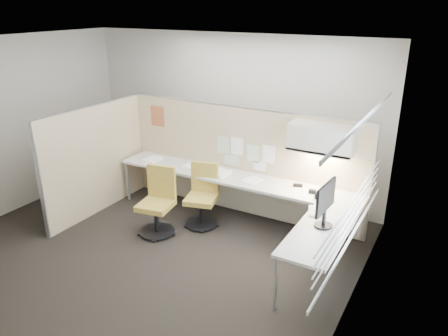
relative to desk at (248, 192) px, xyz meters
The scene contains 25 objects.
floor 1.58m from the desk, 129.58° to the right, with size 5.50×4.50×0.01m, color black.
ceiling 2.64m from the desk, 129.58° to the right, with size 5.50×4.50×0.01m, color white.
wall_back 1.66m from the desk, 129.62° to the left, with size 5.50×0.02×2.80m, color beige.
wall_left 3.93m from the desk, 162.99° to the right, with size 0.02×4.50×2.80m, color beige.
wall_right 2.28m from the desk, 31.75° to the right, with size 0.02×4.50×2.80m, color beige.
window_pane 2.32m from the desk, 32.11° to the right, with size 0.01×2.80×1.30m, color #9CABB5.
partition_back 0.67m from the desk, 128.75° to the left, with size 4.10×0.06×1.75m, color tan.
partition_left 2.52m from the desk, 165.56° to the right, with size 0.06×2.20×1.75m, color tan.
desk is the anchor object (origin of this frame).
overhead_bin 1.35m from the desk, 15.24° to the left, with size 0.90×0.36×0.38m, color beige.
task_light_strip 1.22m from the desk, 15.24° to the left, with size 0.60×0.06×0.02m, color #FFEABF.
pinned_papers 0.69m from the desk, 124.37° to the left, with size 1.01×0.00×0.47m.
poster 2.19m from the desk, 167.47° to the left, with size 0.28×0.00×0.35m, color orange.
chair_left 1.36m from the desk, 145.47° to the right, with size 0.54×0.56×1.00m.
chair_right 0.73m from the desk, 161.40° to the right, with size 0.55×0.56×0.96m.
monitor 1.62m from the desk, 28.51° to the right, with size 0.22×0.54×0.56m.
phone 1.15m from the desk, ahead, with size 0.24×0.22×0.12m.
stapler 0.74m from the desk, 20.06° to the left, with size 0.14×0.04×0.05m, color black.
tape_dispenser 0.96m from the desk, ahead, with size 0.10×0.06×0.06m, color black.
coat_hook 2.93m from the desk, 153.06° to the right, with size 0.18×0.45×1.35m.
paper_stack_0 1.91m from the desk, behind, with size 0.23×0.30×0.03m, color white.
paper_stack_1 1.18m from the desk, 168.95° to the left, with size 0.23×0.30×0.02m, color white.
paper_stack_2 0.57m from the desk, 169.28° to the left, with size 0.23×0.30×0.05m, color white.
paper_stack_3 0.19m from the desk, 92.01° to the left, with size 0.23×0.30×0.01m, color white.
paper_stack_4 1.27m from the desk, 18.79° to the right, with size 0.23×0.30×0.02m, color white.
Camera 1 is at (3.53, -4.27, 3.27)m, focal length 35.00 mm.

